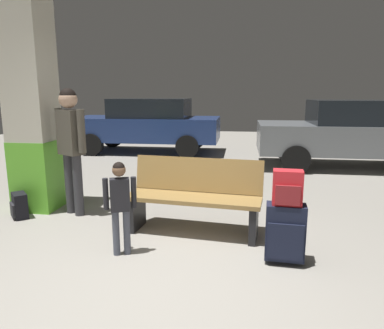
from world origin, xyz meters
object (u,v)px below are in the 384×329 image
(adult, at_px, (71,138))
(parked_car_far, at_px, (147,124))
(child, at_px, (120,198))
(suitcase, at_px, (285,232))
(bench, at_px, (194,197))
(backpack_bright, at_px, (288,188))
(structural_pillar, at_px, (32,107))
(backpack_dark_floor, at_px, (19,206))
(parked_car_near, at_px, (353,132))

(adult, relative_size, parked_car_far, 0.42)
(child, bearing_deg, suitcase, 1.06)
(bench, distance_m, backpack_bright, 1.25)
(structural_pillar, xyz_separation_m, backpack_bright, (3.36, -1.30, -0.70))
(child, bearing_deg, adult, 132.91)
(adult, bearing_deg, structural_pillar, 163.98)
(suitcase, relative_size, parked_car_far, 0.15)
(backpack_bright, bearing_deg, backpack_dark_floor, 165.82)
(child, bearing_deg, parked_car_near, 53.34)
(structural_pillar, height_order, parked_car_far, structural_pillar)
(child, relative_size, parked_car_far, 0.24)
(backpack_dark_floor, bearing_deg, child, -27.10)
(suitcase, bearing_deg, adult, 157.76)
(child, distance_m, parked_car_near, 6.21)
(bench, relative_size, child, 1.67)
(backpack_bright, distance_m, backpack_dark_floor, 3.56)
(suitcase, bearing_deg, backpack_dark_floor, 165.82)
(structural_pillar, height_order, backpack_dark_floor, structural_pillar)
(adult, relative_size, parked_car_near, 0.42)
(suitcase, distance_m, parked_car_near, 5.37)
(parked_car_far, bearing_deg, bench, -70.03)
(suitcase, height_order, backpack_bright, backpack_bright)
(structural_pillar, height_order, child, structural_pillar)
(backpack_bright, bearing_deg, child, -178.96)
(child, bearing_deg, bench, 47.11)
(parked_car_near, relative_size, parked_car_far, 1.00)
(parked_car_far, bearing_deg, parked_car_near, -16.30)
(structural_pillar, distance_m, backpack_bright, 3.67)
(bench, bearing_deg, backpack_dark_floor, 176.09)
(suitcase, bearing_deg, structural_pillar, 158.89)
(adult, xyz_separation_m, backpack_dark_floor, (-0.67, -0.26, -0.90))
(adult, bearing_deg, backpack_dark_floor, -159.09)
(backpack_dark_floor, bearing_deg, backpack_bright, -14.18)
(suitcase, height_order, parked_car_far, parked_car_far)
(parked_car_near, distance_m, parked_car_far, 5.34)
(backpack_bright, xyz_separation_m, parked_car_near, (2.04, 4.95, 0.03))
(backpack_dark_floor, bearing_deg, adult, 20.91)
(parked_car_near, xyz_separation_m, parked_car_far, (-5.12, 1.50, 0.00))
(bench, bearing_deg, child, -132.89)
(backpack_bright, bearing_deg, suitcase, 86.11)
(structural_pillar, xyz_separation_m, child, (1.70, -1.33, -0.86))
(suitcase, bearing_deg, bench, 144.95)
(structural_pillar, distance_m, parked_car_far, 5.20)
(adult, distance_m, parked_car_near, 6.12)
(structural_pillar, xyz_separation_m, suitcase, (3.36, -1.30, -1.15))
(parked_car_near, bearing_deg, backpack_bright, -112.44)
(suitcase, xyz_separation_m, adult, (-2.73, 1.12, 0.75))
(adult, bearing_deg, bench, -13.63)
(backpack_bright, distance_m, parked_car_far, 7.14)
(adult, distance_m, parked_car_far, 5.35)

